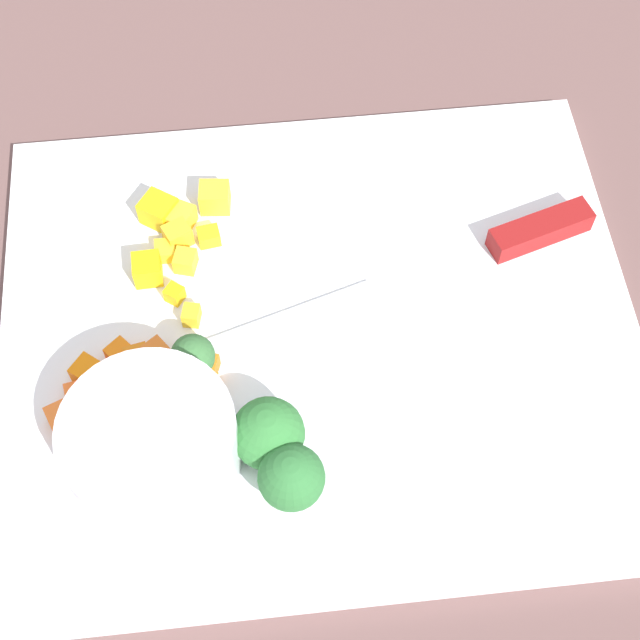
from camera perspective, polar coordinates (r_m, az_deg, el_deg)
ground_plane at (r=0.63m, az=0.00°, el=-1.01°), size 4.00×4.00×0.00m
cutting_board at (r=0.62m, az=0.00°, el=-0.74°), size 0.41×0.36×0.01m
prep_bowl at (r=0.56m, az=-10.12°, el=-7.35°), size 0.10×0.10×0.05m
chef_knife at (r=0.64m, az=7.36°, el=3.13°), size 0.32×0.12×0.02m
carrot_dice_0 at (r=0.61m, az=-14.54°, el=-4.18°), size 0.01×0.01×0.01m
carrot_dice_1 at (r=0.60m, az=-15.20°, el=-5.72°), size 0.02×0.02×0.02m
carrot_dice_2 at (r=0.60m, az=-6.83°, el=-2.83°), size 0.02×0.02×0.02m
carrot_dice_3 at (r=0.61m, az=-10.89°, el=-2.39°), size 0.02×0.02×0.01m
carrot_dice_4 at (r=0.61m, az=-9.79°, el=-2.04°), size 0.02×0.02×0.01m
carrot_dice_5 at (r=0.61m, az=-11.95°, el=-1.96°), size 0.02×0.02×0.01m
carrot_dice_6 at (r=0.61m, az=-12.45°, el=-3.05°), size 0.01×0.01×0.01m
carrot_dice_7 at (r=0.61m, az=-7.74°, el=-2.49°), size 0.02×0.01×0.01m
carrot_dice_8 at (r=0.61m, az=-13.75°, el=-3.09°), size 0.02×0.02×0.01m
pepper_dice_0 at (r=0.66m, az=-8.51°, el=6.11°), size 0.03×0.03×0.02m
pepper_dice_1 at (r=0.65m, az=-8.55°, el=5.07°), size 0.02×0.02×0.02m
pepper_dice_2 at (r=0.65m, az=-9.29°, el=4.12°), size 0.01×0.01×0.01m
pepper_dice_3 at (r=0.67m, az=-6.34°, el=7.33°), size 0.02×0.02×0.02m
pepper_dice_4 at (r=0.64m, az=-8.09°, el=3.53°), size 0.02×0.02×0.01m
pepper_dice_5 at (r=0.62m, az=-7.74°, el=0.28°), size 0.01×0.01×0.01m
pepper_dice_6 at (r=0.65m, az=-6.70°, el=5.01°), size 0.02×0.01×0.01m
pepper_dice_7 at (r=0.64m, az=-10.34°, el=3.02°), size 0.02×0.02×0.02m
pepper_dice_8 at (r=0.67m, az=-9.67°, el=6.50°), size 0.03×0.03×0.02m
pepper_dice_9 at (r=0.63m, az=-8.74°, el=1.55°), size 0.01×0.01×0.01m
broccoli_floret_0 at (r=0.55m, az=-1.73°, el=-9.48°), size 0.04×0.04×0.05m
broccoli_floret_1 at (r=0.56m, az=-3.13°, el=-6.85°), size 0.04×0.04×0.05m
broccoli_floret_2 at (r=0.59m, az=-7.65°, el=-2.20°), size 0.03×0.03×0.04m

